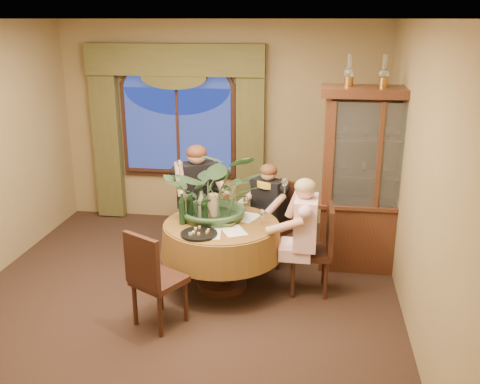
# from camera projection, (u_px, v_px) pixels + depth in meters

# --- Properties ---
(floor) EXTENTS (5.00, 5.00, 0.00)m
(floor) POSITION_uv_depth(u_px,v_px,m) (180.00, 304.00, 5.51)
(floor) COLOR black
(floor) RESTS_ON ground
(wall_back) EXTENTS (4.50, 0.00, 4.50)m
(wall_back) POSITION_uv_depth(u_px,v_px,m) (221.00, 124.00, 7.43)
(wall_back) COLOR olive
(wall_back) RESTS_ON ground
(wall_right) EXTENTS (0.00, 5.00, 5.00)m
(wall_right) POSITION_uv_depth(u_px,v_px,m) (419.00, 183.00, 4.77)
(wall_right) COLOR olive
(wall_right) RESTS_ON ground
(ceiling) EXTENTS (5.00, 5.00, 0.00)m
(ceiling) POSITION_uv_depth(u_px,v_px,m) (168.00, 19.00, 4.64)
(ceiling) COLOR white
(ceiling) RESTS_ON wall_back
(window) EXTENTS (1.62, 0.10, 1.32)m
(window) POSITION_uv_depth(u_px,v_px,m) (178.00, 131.00, 7.48)
(window) COLOR navy
(window) RESTS_ON wall_back
(arched_transom) EXTENTS (1.60, 0.06, 0.44)m
(arched_transom) POSITION_uv_depth(u_px,v_px,m) (176.00, 74.00, 7.23)
(arched_transom) COLOR navy
(arched_transom) RESTS_ON wall_back
(drapery_left) EXTENTS (0.38, 0.14, 2.32)m
(drapery_left) POSITION_uv_depth(u_px,v_px,m) (107.00, 138.00, 7.61)
(drapery_left) COLOR #43401F
(drapery_left) RESTS_ON floor
(drapery_right) EXTENTS (0.38, 0.14, 2.32)m
(drapery_right) POSITION_uv_depth(u_px,v_px,m) (250.00, 143.00, 7.33)
(drapery_right) COLOR #43401F
(drapery_right) RESTS_ON floor
(swag_valance) EXTENTS (2.45, 0.16, 0.42)m
(swag_valance) POSITION_uv_depth(u_px,v_px,m) (174.00, 60.00, 7.10)
(swag_valance) COLOR #43401F
(swag_valance) RESTS_ON wall_back
(dining_table) EXTENTS (1.37, 1.37, 0.75)m
(dining_table) POSITION_uv_depth(u_px,v_px,m) (222.00, 255.00, 5.75)
(dining_table) COLOR brown
(dining_table) RESTS_ON floor
(china_cabinet) EXTENTS (1.30, 0.52, 2.11)m
(china_cabinet) POSITION_uv_depth(u_px,v_px,m) (375.00, 181.00, 6.02)
(china_cabinet) COLOR #3C1D13
(china_cabinet) RESTS_ON floor
(oil_lamp_left) EXTENTS (0.11, 0.11, 0.34)m
(oil_lamp_left) POSITION_uv_depth(u_px,v_px,m) (349.00, 70.00, 5.69)
(oil_lamp_left) COLOR #A5722D
(oil_lamp_left) RESTS_ON china_cabinet
(oil_lamp_center) EXTENTS (0.11, 0.11, 0.34)m
(oil_lamp_center) POSITION_uv_depth(u_px,v_px,m) (384.00, 71.00, 5.64)
(oil_lamp_center) COLOR #A5722D
(oil_lamp_center) RESTS_ON china_cabinet
(oil_lamp_right) EXTENTS (0.11, 0.11, 0.34)m
(oil_lamp_right) POSITION_uv_depth(u_px,v_px,m) (420.00, 71.00, 5.59)
(oil_lamp_right) COLOR #A5722D
(oil_lamp_right) RESTS_ON china_cabinet
(chair_right) EXTENTS (0.44, 0.44, 0.96)m
(chair_right) POSITION_uv_depth(u_px,v_px,m) (310.00, 250.00, 5.63)
(chair_right) COLOR black
(chair_right) RESTS_ON floor
(chair_back_right) EXTENTS (0.59, 0.59, 0.96)m
(chair_back_right) POSITION_uv_depth(u_px,v_px,m) (277.00, 224.00, 6.35)
(chair_back_right) COLOR black
(chair_back_right) RESTS_ON floor
(chair_back) EXTENTS (0.54, 0.54, 0.96)m
(chair_back) POSITION_uv_depth(u_px,v_px,m) (206.00, 216.00, 6.59)
(chair_back) COLOR black
(chair_back) RESTS_ON floor
(chair_front_left) EXTENTS (0.57, 0.57, 0.96)m
(chair_front_left) POSITION_uv_depth(u_px,v_px,m) (159.00, 278.00, 5.02)
(chair_front_left) COLOR black
(chair_front_left) RESTS_ON floor
(person_pink) EXTENTS (0.43, 0.47, 1.28)m
(person_pink) POSITION_uv_depth(u_px,v_px,m) (305.00, 238.00, 5.52)
(person_pink) COLOR beige
(person_pink) RESTS_ON floor
(person_back) EXTENTS (0.66, 0.65, 1.41)m
(person_back) POSITION_uv_depth(u_px,v_px,m) (197.00, 201.00, 6.44)
(person_back) COLOR black
(person_back) RESTS_ON floor
(person_scarf) EXTENTS (0.57, 0.56, 1.21)m
(person_scarf) POSITION_uv_depth(u_px,v_px,m) (269.00, 213.00, 6.35)
(person_scarf) COLOR black
(person_scarf) RESTS_ON floor
(stoneware_vase) EXTENTS (0.14, 0.14, 0.27)m
(stoneware_vase) POSITION_uv_depth(u_px,v_px,m) (213.00, 206.00, 5.74)
(stoneware_vase) COLOR #9F7F68
(stoneware_vase) RESTS_ON dining_table
(centerpiece_plant) EXTENTS (1.07, 1.19, 0.93)m
(centerpiece_plant) POSITION_uv_depth(u_px,v_px,m) (217.00, 158.00, 5.58)
(centerpiece_plant) COLOR #315130
(centerpiece_plant) RESTS_ON dining_table
(olive_bowl) EXTENTS (0.15, 0.15, 0.05)m
(olive_bowl) POSITION_uv_depth(u_px,v_px,m) (228.00, 224.00, 5.55)
(olive_bowl) COLOR #475529
(olive_bowl) RESTS_ON dining_table
(cheese_platter) EXTENTS (0.37, 0.37, 0.02)m
(cheese_platter) POSITION_uv_depth(u_px,v_px,m) (199.00, 234.00, 5.31)
(cheese_platter) COLOR black
(cheese_platter) RESTS_ON dining_table
(wine_bottle_0) EXTENTS (0.07, 0.07, 0.33)m
(wine_bottle_0) POSITION_uv_depth(u_px,v_px,m) (190.00, 207.00, 5.61)
(wine_bottle_0) COLOR black
(wine_bottle_0) RESTS_ON dining_table
(wine_bottle_1) EXTENTS (0.07, 0.07, 0.33)m
(wine_bottle_1) POSITION_uv_depth(u_px,v_px,m) (182.00, 209.00, 5.55)
(wine_bottle_1) COLOR black
(wine_bottle_1) RESTS_ON dining_table
(wine_bottle_2) EXTENTS (0.07, 0.07, 0.33)m
(wine_bottle_2) POSITION_uv_depth(u_px,v_px,m) (202.00, 201.00, 5.78)
(wine_bottle_2) COLOR black
(wine_bottle_2) RESTS_ON dining_table
(wine_bottle_3) EXTENTS (0.07, 0.07, 0.33)m
(wine_bottle_3) POSITION_uv_depth(u_px,v_px,m) (201.00, 207.00, 5.63)
(wine_bottle_3) COLOR tan
(wine_bottle_3) RESTS_ON dining_table
(wine_bottle_4) EXTENTS (0.07, 0.07, 0.33)m
(wine_bottle_4) POSITION_uv_depth(u_px,v_px,m) (205.00, 209.00, 5.54)
(wine_bottle_4) COLOR black
(wine_bottle_4) RESTS_ON dining_table
(wine_bottle_5) EXTENTS (0.07, 0.07, 0.33)m
(wine_bottle_5) POSITION_uv_depth(u_px,v_px,m) (185.00, 203.00, 5.74)
(wine_bottle_5) COLOR tan
(wine_bottle_5) RESTS_ON dining_table
(tasting_paper_0) EXTENTS (0.33, 0.36, 0.00)m
(tasting_paper_0) POSITION_uv_depth(u_px,v_px,m) (234.00, 231.00, 5.41)
(tasting_paper_0) COLOR white
(tasting_paper_0) RESTS_ON dining_table
(tasting_paper_1) EXTENTS (0.31, 0.36, 0.00)m
(tasting_paper_1) POSITION_uv_depth(u_px,v_px,m) (247.00, 217.00, 5.77)
(tasting_paper_1) COLOR white
(tasting_paper_1) RESTS_ON dining_table
(tasting_paper_2) EXTENTS (0.24, 0.32, 0.00)m
(tasting_paper_2) POSITION_uv_depth(u_px,v_px,m) (210.00, 234.00, 5.34)
(tasting_paper_2) COLOR white
(tasting_paper_2) RESTS_ON dining_table
(wine_glass_person_pink) EXTENTS (0.07, 0.07, 0.18)m
(wine_glass_person_pink) POSITION_uv_depth(u_px,v_px,m) (262.00, 217.00, 5.54)
(wine_glass_person_pink) COLOR silver
(wine_glass_person_pink) RESTS_ON dining_table
(wine_glass_person_back) EXTENTS (0.07, 0.07, 0.18)m
(wine_glass_person_back) POSITION_uv_depth(u_px,v_px,m) (209.00, 202.00, 5.99)
(wine_glass_person_back) COLOR silver
(wine_glass_person_back) RESTS_ON dining_table
(wine_glass_person_scarf) EXTENTS (0.07, 0.07, 0.18)m
(wine_glass_person_scarf) POSITION_uv_depth(u_px,v_px,m) (246.00, 204.00, 5.93)
(wine_glass_person_scarf) COLOR silver
(wine_glass_person_scarf) RESTS_ON dining_table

